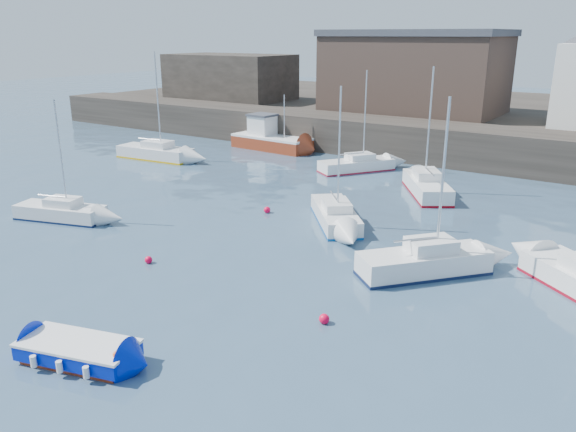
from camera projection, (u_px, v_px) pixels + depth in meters
The scene contains 16 objects.
water at pixel (86, 353), 18.44m from camera, with size 220.00×220.00×0.00m, color #2D4760.
quay_wall at pixel (444, 143), 45.71m from camera, with size 90.00×5.00×3.00m, color #28231E.
land_strip at pixel (500, 118), 60.00m from camera, with size 90.00×32.00×2.80m, color #28231E.
warehouse at pixel (415, 71), 53.62m from camera, with size 16.40×10.40×7.60m.
bldg_west at pixel (230, 77), 64.81m from camera, with size 14.00×8.00×5.00m.
blue_dinghy at pixel (78, 351), 17.83m from camera, with size 4.11×2.61×0.73m.
fishing_boat at pixel (270, 138), 50.96m from camera, with size 7.70×3.32×4.99m.
sailboat_a at pixel (61, 212), 31.56m from camera, with size 5.43×3.11×6.73m.
sailboat_b at pixel (335, 214), 31.02m from camera, with size 5.17×5.66×7.50m.
sailboat_c at pixel (425, 262), 24.35m from camera, with size 5.19×5.59×7.63m.
sailboat_e at pixel (156, 152), 46.98m from camera, with size 6.94×2.84×8.69m.
sailboat_f at pixel (427, 186), 36.60m from camera, with size 5.09×6.29×8.09m.
sailboat_h at pixel (357, 165), 42.84m from camera, with size 4.83×5.85×7.49m.
buoy_near at pixel (149, 263), 25.70m from camera, with size 0.35×0.35×0.35m, color #FF0534.
buoy_mid at pixel (324, 323), 20.35m from camera, with size 0.38×0.38×0.38m, color #FF0534.
buoy_far at pixel (267, 213), 32.93m from camera, with size 0.39×0.39×0.39m, color #FF0534.
Camera 1 is at (14.45, -9.78, 9.99)m, focal length 35.00 mm.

